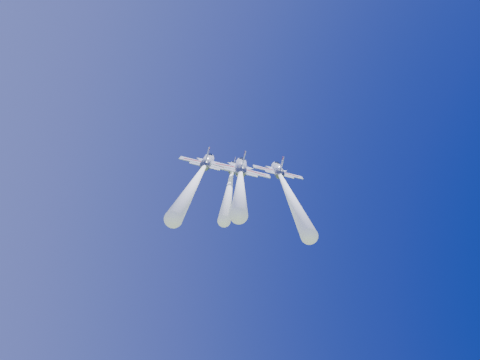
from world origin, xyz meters
TOP-DOWN VIEW (x-y plane):
  - jet_lead at (-7.18, -6.50)m, footprint 23.07×37.12m
  - jet_left at (-15.67, -9.47)m, footprint 25.06×39.50m
  - jet_right at (-5.17, -18.34)m, footprint 24.50×38.95m
  - jet_slot at (-12.74, -16.49)m, footprint 21.90×33.45m

SIDE VIEW (x-z plane):
  - jet_right at x=-5.17m, z-range 57.82..98.26m
  - jet_slot at x=-12.74m, z-range 62.66..94.06m
  - jet_left at x=-15.67m, z-range 59.97..99.91m
  - jet_lead at x=-7.18m, z-range 60.96..100.86m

